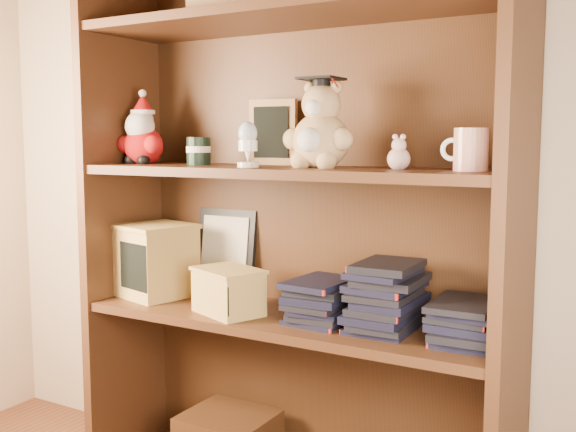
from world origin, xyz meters
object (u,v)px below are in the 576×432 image
bookcase (296,229)px  treats_box (156,260)px  teacher_mug (470,150)px  grad_teddy_bear (320,133)px

bookcase → treats_box: bearing=-173.6°
bookcase → teacher_mug: (0.48, -0.05, 0.22)m
grad_teddy_bear → treats_box: size_ratio=0.96×
grad_teddy_bear → teacher_mug: grad_teddy_bear is taller
teacher_mug → treats_box: bearing=-179.9°
teacher_mug → treats_box: size_ratio=0.45×
bookcase → teacher_mug: bearing=-6.0°
treats_box → teacher_mug: bearing=0.1°
teacher_mug → treats_box: teacher_mug is taller
bookcase → teacher_mug: bookcase is taller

